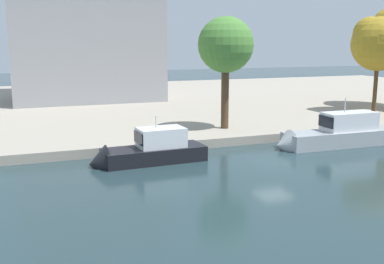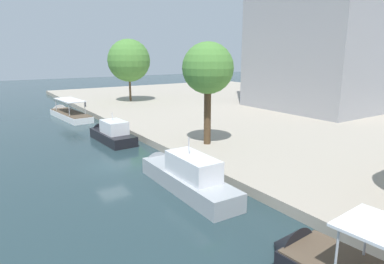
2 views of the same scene
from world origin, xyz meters
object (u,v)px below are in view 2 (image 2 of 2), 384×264
object	(u,v)px
tour_boat_0	(68,115)
tree_1	(209,68)
motor_yacht_2	(184,177)
tree_2	(129,60)
mooring_bollard_0	(85,104)
motor_yacht_1	(111,135)

from	to	relation	value
tour_boat_0	tree_1	world-z (taller)	tree_1
motor_yacht_2	tree_2	bearing A→B (deg)	-16.76
mooring_bollard_0	tree_1	bearing A→B (deg)	6.22
motor_yacht_2	mooring_bollard_0	xyz separation A→B (m)	(-37.52, 3.76, 0.30)
tree_1	tree_2	world-z (taller)	tree_2
motor_yacht_1	tree_1	size ratio (longest dim) A/B	0.84
mooring_bollard_0	tour_boat_0	bearing A→B (deg)	-39.46
tour_boat_0	motor_yacht_2	xyz separation A→B (m)	(32.67, 0.23, 0.46)
mooring_bollard_0	tree_2	xyz separation A→B (m)	(-1.89, 8.98, 7.15)
motor_yacht_2	tree_2	world-z (taller)	tree_2
tour_boat_0	motor_yacht_2	world-z (taller)	motor_yacht_2
motor_yacht_2	tree_2	size ratio (longest dim) A/B	0.96
motor_yacht_2	tour_boat_0	bearing A→B (deg)	1.55
motor_yacht_1	tour_boat_0	bearing A→B (deg)	-0.42
motor_yacht_1	tree_2	size ratio (longest dim) A/B	0.73
tree_1	tour_boat_0	bearing A→B (deg)	-164.17
tree_1	tree_2	distance (m)	33.08
tour_boat_0	tree_1	size ratio (longest dim) A/B	1.22
tree_2	motor_yacht_2	bearing A→B (deg)	-17.92
motor_yacht_1	mooring_bollard_0	size ratio (longest dim) A/B	10.93
tree_1	tree_2	size ratio (longest dim) A/B	0.87
tour_boat_0	motor_yacht_1	xyz separation A→B (m)	(16.72, 0.56, 0.24)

